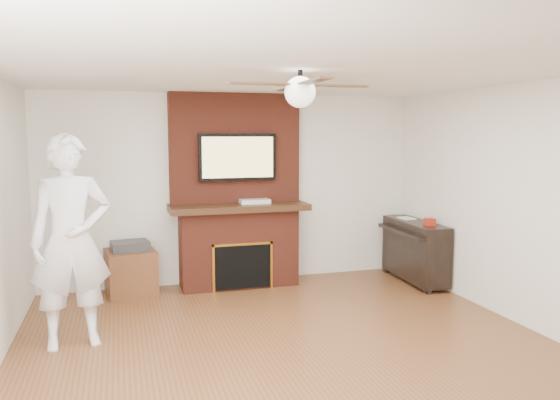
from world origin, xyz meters
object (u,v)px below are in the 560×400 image
object	(u,v)px
fireplace	(237,210)
side_table	(131,270)
person	(71,241)
piano	(414,249)

from	to	relation	value
fireplace	side_table	size ratio (longest dim) A/B	3.76
fireplace	person	size ratio (longest dim) A/B	1.26
side_table	person	bearing A→B (deg)	-117.23
side_table	piano	world-z (taller)	piano
fireplace	person	xyz separation A→B (m)	(-1.91, -1.62, -0.00)
fireplace	piano	xyz separation A→B (m)	(2.30, -0.55, -0.56)
piano	person	bearing A→B (deg)	-163.32
fireplace	piano	world-z (taller)	fireplace
side_table	piano	xyz separation A→B (m)	(3.67, -0.48, 0.13)
piano	fireplace	bearing A→B (deg)	169.02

